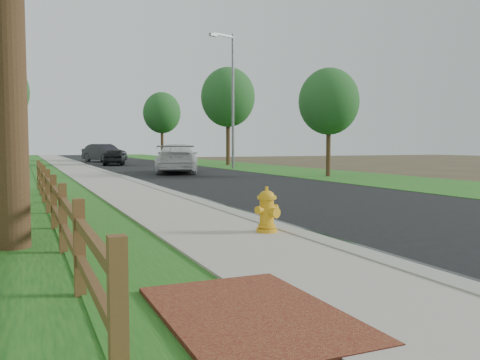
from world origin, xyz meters
name	(u,v)px	position (x,y,z in m)	size (l,w,h in m)	color
ground	(373,274)	(0.00, 0.00, 0.00)	(120.00, 120.00, 0.00)	#3B2E20
road	(142,166)	(4.60, 35.00, 0.01)	(8.00, 90.00, 0.02)	black
curb	(87,166)	(0.40, 35.00, 0.06)	(0.40, 90.00, 0.12)	gray
wet_gutter	(92,166)	(0.75, 35.00, 0.02)	(0.50, 90.00, 0.00)	black
sidewalk	(69,166)	(-0.90, 35.00, 0.05)	(2.20, 90.00, 0.10)	#A1988C
grass_strip	(42,167)	(-2.80, 35.00, 0.03)	(1.60, 90.00, 0.06)	#164F18
verge_far	(222,164)	(11.50, 35.00, 0.02)	(6.00, 90.00, 0.04)	#164F18
brick_patch	(251,317)	(-2.20, -1.00, 0.06)	(1.60, 2.40, 0.11)	maroon
ranch_fence	(51,194)	(-3.60, 6.40, 0.62)	(0.12, 16.92, 1.10)	#452417
fire_hydrant	(267,211)	(-0.10, 2.91, 0.48)	(0.54, 0.44, 0.82)	#C38017
white_suv	(177,159)	(4.21, 23.47, 0.86)	(2.35, 5.77, 1.67)	silver
dark_car_mid	(114,157)	(2.70, 36.49, 0.70)	(1.60, 3.97, 1.35)	black
dark_car_far	(104,153)	(2.99, 44.04, 0.88)	(1.82, 5.22, 1.72)	black
streetlight	(231,93)	(9.00, 26.85, 5.17)	(2.04, 0.87, 9.13)	slate
tree_near_right	(329,102)	(10.47, 17.12, 3.89)	(3.12, 3.12, 5.62)	#362616
tree_mid_right	(228,97)	(11.10, 32.64, 5.44)	(4.32, 4.32, 7.84)	#362616
tree_far_right	(162,113)	(9.00, 45.38, 4.88)	(3.79, 3.79, 6.98)	#362616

